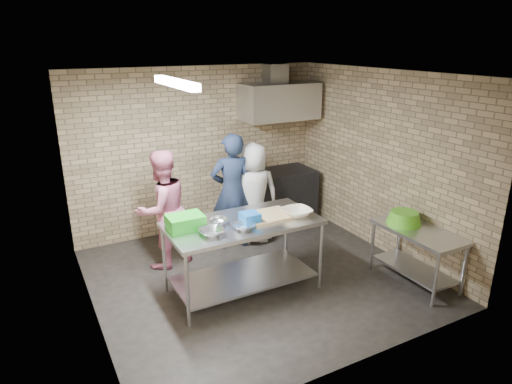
{
  "coord_description": "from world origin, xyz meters",
  "views": [
    {
      "loc": [
        -2.59,
        -4.82,
        3.1
      ],
      "look_at": [
        0.1,
        0.2,
        1.15
      ],
      "focal_mm": 31.59,
      "sensor_mm": 36.0,
      "label": 1
    }
  ],
  "objects_px": {
    "stove": "(279,195)",
    "blue_tub": "(250,218)",
    "green_basin": "(404,218)",
    "bottle_red": "(276,104)",
    "woman_pink": "(162,210)",
    "prep_table": "(243,256)",
    "green_crate": "(185,222)",
    "man_navy": "(232,191)",
    "side_counter": "(416,256)",
    "woman_white": "(254,193)"
  },
  "relations": [
    {
      "from": "stove",
      "to": "man_navy",
      "type": "distance_m",
      "value": 1.42
    },
    {
      "from": "side_counter",
      "to": "woman_pink",
      "type": "distance_m",
      "value": 3.48
    },
    {
      "from": "stove",
      "to": "green_basin",
      "type": "relative_size",
      "value": 2.61
    },
    {
      "from": "blue_tub",
      "to": "woman_white",
      "type": "distance_m",
      "value": 1.56
    },
    {
      "from": "green_crate",
      "to": "green_basin",
      "type": "bearing_deg",
      "value": -15.38
    },
    {
      "from": "man_navy",
      "to": "woman_white",
      "type": "height_order",
      "value": "man_navy"
    },
    {
      "from": "green_basin",
      "to": "woman_white",
      "type": "relative_size",
      "value": 0.28
    },
    {
      "from": "prep_table",
      "to": "stove",
      "type": "height_order",
      "value": "prep_table"
    },
    {
      "from": "prep_table",
      "to": "bottle_red",
      "type": "height_order",
      "value": "bottle_red"
    },
    {
      "from": "side_counter",
      "to": "stove",
      "type": "relative_size",
      "value": 1.0
    },
    {
      "from": "stove",
      "to": "prep_table",
      "type": "bearing_deg",
      "value": -131.7
    },
    {
      "from": "man_navy",
      "to": "side_counter",
      "type": "bearing_deg",
      "value": 138.2
    },
    {
      "from": "bottle_red",
      "to": "woman_pink",
      "type": "xyz_separation_m",
      "value": [
        -2.38,
        -0.95,
        -1.19
      ]
    },
    {
      "from": "stove",
      "to": "blue_tub",
      "type": "relative_size",
      "value": 5.67
    },
    {
      "from": "blue_tub",
      "to": "green_basin",
      "type": "distance_m",
      "value": 2.11
    },
    {
      "from": "side_counter",
      "to": "bottle_red",
      "type": "bearing_deg",
      "value": 97.62
    },
    {
      "from": "green_crate",
      "to": "green_basin",
      "type": "height_order",
      "value": "green_crate"
    },
    {
      "from": "woman_pink",
      "to": "side_counter",
      "type": "bearing_deg",
      "value": 126.24
    },
    {
      "from": "bottle_red",
      "to": "woman_white",
      "type": "distance_m",
      "value": 1.73
    },
    {
      "from": "green_basin",
      "to": "woman_pink",
      "type": "height_order",
      "value": "woman_pink"
    },
    {
      "from": "side_counter",
      "to": "green_crate",
      "type": "xyz_separation_m",
      "value": [
        -2.8,
        1.02,
        0.66
      ]
    },
    {
      "from": "blue_tub",
      "to": "green_crate",
      "type": "bearing_deg",
      "value": 163.65
    },
    {
      "from": "stove",
      "to": "man_navy",
      "type": "height_order",
      "value": "man_navy"
    },
    {
      "from": "side_counter",
      "to": "stove",
      "type": "xyz_separation_m",
      "value": [
        -0.45,
        2.75,
        0.08
      ]
    },
    {
      "from": "prep_table",
      "to": "man_navy",
      "type": "bearing_deg",
      "value": 70.55
    },
    {
      "from": "prep_table",
      "to": "blue_tub",
      "type": "distance_m",
      "value": 0.56
    },
    {
      "from": "prep_table",
      "to": "woman_pink",
      "type": "distance_m",
      "value": 1.38
    },
    {
      "from": "side_counter",
      "to": "blue_tub",
      "type": "bearing_deg",
      "value": 158.81
    },
    {
      "from": "green_basin",
      "to": "bottle_red",
      "type": "relative_size",
      "value": 2.56
    },
    {
      "from": "blue_tub",
      "to": "bottle_red",
      "type": "height_order",
      "value": "bottle_red"
    },
    {
      "from": "blue_tub",
      "to": "stove",
      "type": "bearing_deg",
      "value": 50.65
    },
    {
      "from": "blue_tub",
      "to": "prep_table",
      "type": "bearing_deg",
      "value": 116.57
    },
    {
      "from": "man_navy",
      "to": "stove",
      "type": "bearing_deg",
      "value": -143.03
    },
    {
      "from": "woman_pink",
      "to": "man_navy",
      "type": "bearing_deg",
      "value": 167.79
    },
    {
      "from": "blue_tub",
      "to": "woman_pink",
      "type": "xyz_separation_m",
      "value": [
        -0.73,
        1.25,
        -0.18
      ]
    },
    {
      "from": "stove",
      "to": "green_crate",
      "type": "distance_m",
      "value": 2.98
    },
    {
      "from": "man_navy",
      "to": "bottle_red",
      "type": "bearing_deg",
      "value": -135.74
    },
    {
      "from": "prep_table",
      "to": "side_counter",
      "type": "height_order",
      "value": "prep_table"
    },
    {
      "from": "prep_table",
      "to": "side_counter",
      "type": "distance_m",
      "value": 2.29
    },
    {
      "from": "side_counter",
      "to": "blue_tub",
      "type": "xyz_separation_m",
      "value": [
        -2.05,
        0.8,
        0.65
      ]
    },
    {
      "from": "woman_pink",
      "to": "stove",
      "type": "bearing_deg",
      "value": 179.39
    },
    {
      "from": "green_crate",
      "to": "stove",
      "type": "bearing_deg",
      "value": 36.4
    },
    {
      "from": "prep_table",
      "to": "green_basin",
      "type": "distance_m",
      "value": 2.21
    },
    {
      "from": "green_basin",
      "to": "stove",
      "type": "bearing_deg",
      "value": 99.76
    },
    {
      "from": "stove",
      "to": "woman_white",
      "type": "bearing_deg",
      "value": -144.22
    },
    {
      "from": "green_crate",
      "to": "blue_tub",
      "type": "distance_m",
      "value": 0.78
    },
    {
      "from": "man_navy",
      "to": "prep_table",
      "type": "bearing_deg",
      "value": 81.03
    },
    {
      "from": "green_basin",
      "to": "woman_pink",
      "type": "relative_size",
      "value": 0.27
    },
    {
      "from": "prep_table",
      "to": "stove",
      "type": "bearing_deg",
      "value": 48.3
    },
    {
      "from": "prep_table",
      "to": "woman_white",
      "type": "distance_m",
      "value": 1.52
    }
  ]
}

